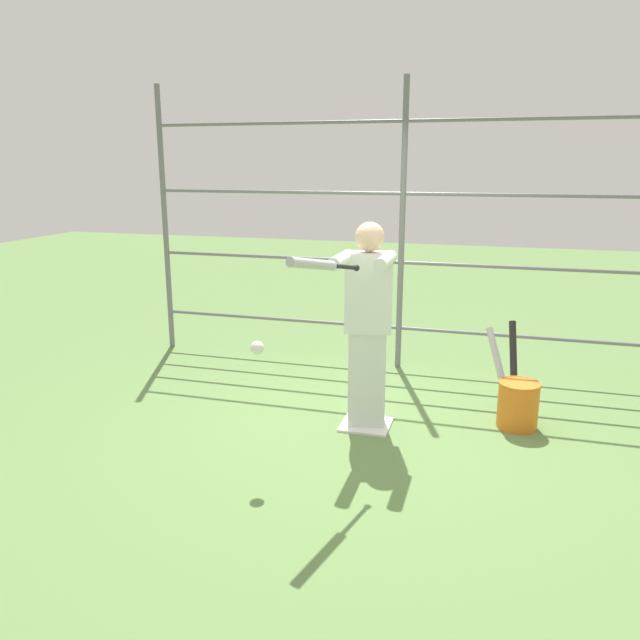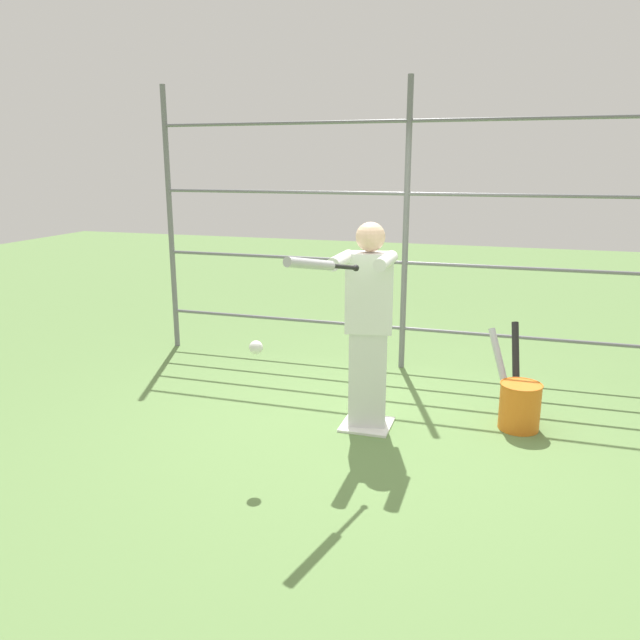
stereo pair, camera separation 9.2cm
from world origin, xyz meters
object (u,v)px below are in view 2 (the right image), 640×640
Objects in this scene: baseball_bat_swinging at (317,264)px; bat_bucket at (518,402)px; softball_in_flight at (256,347)px; batter at (368,320)px.

baseball_bat_swinging reaches higher than bat_bucket.
softball_in_flight is 2.26m from bat_bucket.
batter is 17.45× the size of softball_in_flight.
softball_in_flight reaches higher than bat_bucket.
baseball_bat_swinging is (0.14, 0.90, 0.58)m from batter.
baseball_bat_swinging is at bearing 43.58° from bat_bucket.
softball_in_flight is (0.59, 0.87, -0.03)m from batter.
softball_in_flight is at bearing -3.53° from baseball_bat_swinging.
baseball_bat_swinging is at bearing 176.47° from softball_in_flight.
batter reaches higher than baseball_bat_swinging.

